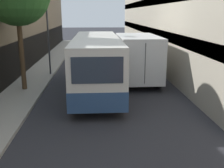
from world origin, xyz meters
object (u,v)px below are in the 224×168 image
at_px(bus, 97,63).
at_px(box_truck, 136,56).
at_px(street_lamp, 46,7).
at_px(panel_van, 90,47).

distance_m(bus, box_truck, 3.55).
bearing_deg(street_lamp, box_truck, -14.30).
xyz_separation_m(box_truck, street_lamp, (-6.14, 1.57, 3.29)).
bearing_deg(panel_van, box_truck, -71.85).
height_order(box_truck, street_lamp, street_lamp).
xyz_separation_m(box_truck, panel_van, (-3.28, 10.02, -0.58)).
height_order(bus, street_lamp, street_lamp).
height_order(bus, panel_van, bus).
relative_size(bus, panel_van, 2.36).
height_order(box_truck, panel_van, box_truck).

